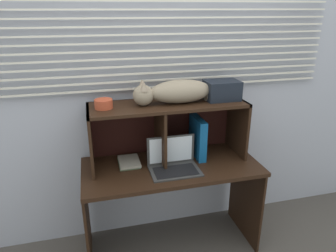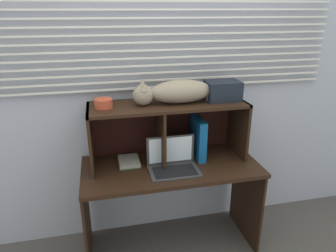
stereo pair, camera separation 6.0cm
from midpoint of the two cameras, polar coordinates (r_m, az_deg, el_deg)
back_panel_with_blinds at (r=2.44m, az=-2.08°, el=7.12°), size 4.40×0.08×2.50m
desk at (r=2.39m, az=-0.11°, el=-10.47°), size 1.31×0.59×0.74m
hutch_shelf_unit at (r=2.31m, az=-1.13°, el=1.07°), size 1.15×0.37×0.45m
cat at (r=2.23m, az=0.74°, el=6.29°), size 0.80×0.19×0.18m
laptop at (r=2.24m, az=0.28°, el=-6.84°), size 0.36×0.24×0.23m
binder_upright at (r=2.40m, az=4.78°, el=-2.10°), size 0.06×0.26×0.32m
book_stack at (r=2.35m, az=-7.95°, el=-6.62°), size 0.15×0.22×0.03m
small_basket at (r=2.17m, az=-12.60°, el=4.01°), size 0.12×0.12×0.06m
storage_box at (r=2.35m, az=9.22°, el=6.54°), size 0.25×0.18×0.14m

